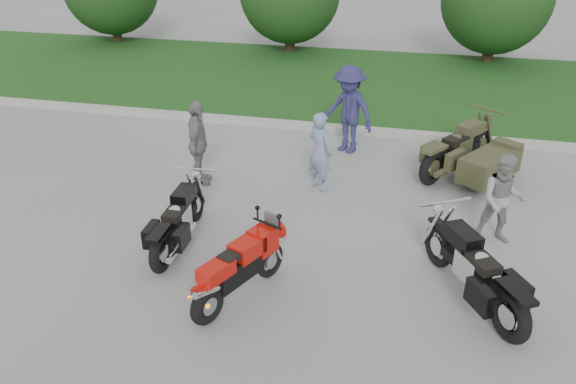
% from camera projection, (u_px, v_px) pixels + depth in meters
% --- Properties ---
extents(ground, '(80.00, 80.00, 0.00)m').
position_uv_depth(ground, '(283.00, 270.00, 8.60)').
color(ground, '#A1A19C').
rests_on(ground, ground).
extents(curb, '(60.00, 0.30, 0.15)m').
position_uv_depth(curb, '(340.00, 129.00, 13.75)').
color(curb, '#A8A59E').
rests_on(curb, ground).
extents(grass_strip, '(60.00, 8.00, 0.14)m').
position_uv_depth(grass_strip, '(360.00, 82.00, 17.34)').
color(grass_strip, '#26561D').
rests_on(grass_strip, ground).
extents(sportbike_red, '(0.92, 1.77, 0.89)m').
position_uv_depth(sportbike_red, '(238.00, 268.00, 7.74)').
color(sportbike_red, black).
rests_on(sportbike_red, ground).
extents(cruiser_left, '(0.40, 2.21, 0.85)m').
position_uv_depth(cruiser_left, '(177.00, 223.00, 9.01)').
color(cruiser_left, black).
rests_on(cruiser_left, ground).
extents(cruiser_right, '(1.37, 2.19, 0.94)m').
position_uv_depth(cruiser_right, '(477.00, 274.00, 7.70)').
color(cruiser_right, black).
rests_on(cruiser_right, ground).
extents(cruiser_sidecar, '(2.03, 2.37, 0.98)m').
position_uv_depth(cruiser_sidecar, '(475.00, 159.00, 11.19)').
color(cruiser_sidecar, black).
rests_on(cruiser_sidecar, ground).
extents(person_stripe, '(0.68, 0.64, 1.57)m').
position_uv_depth(person_stripe, '(320.00, 151.00, 10.71)').
color(person_stripe, '#7D88AA').
rests_on(person_stripe, ground).
extents(person_grey, '(0.76, 0.60, 1.56)m').
position_uv_depth(person_grey, '(503.00, 200.00, 8.99)').
color(person_grey, gray).
rests_on(person_grey, ground).
extents(person_denim, '(1.45, 1.24, 1.95)m').
position_uv_depth(person_denim, '(349.00, 110.00, 12.29)').
color(person_denim, navy).
rests_on(person_denim, ground).
extents(person_back, '(0.61, 1.06, 1.70)m').
position_uv_depth(person_back, '(198.00, 143.00, 10.90)').
color(person_back, gray).
rests_on(person_back, ground).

